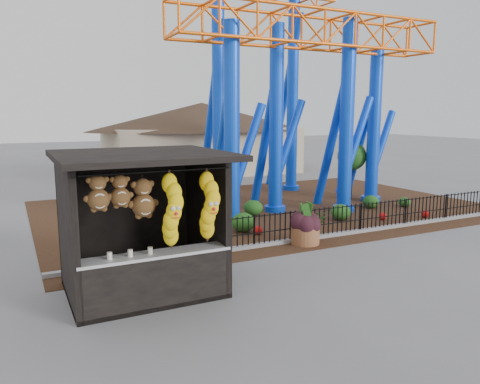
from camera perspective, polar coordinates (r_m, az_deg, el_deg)
name	(u,v)px	position (r m, az deg, el deg)	size (l,w,h in m)	color
ground	(285,286)	(11.05, 5.51, -11.30)	(120.00, 120.00, 0.00)	slate
mulch_bed	(265,208)	(19.65, 3.10, -1.94)	(18.00, 12.00, 0.02)	#331E11
curb	(341,234)	(15.59, 12.22, -5.00)	(18.00, 0.18, 0.12)	gray
prize_booth	(144,227)	(10.26, -11.57, -4.18)	(3.50, 3.40, 3.12)	black
picket_fence	(363,218)	(16.06, 14.79, -3.07)	(12.20, 0.06, 1.00)	black
roller_coaster	(288,51)	(20.17, 5.82, 16.70)	(11.00, 6.37, 10.82)	blue
terracotta_planter	(305,235)	(14.37, 7.93, -5.25)	(0.87, 0.87, 0.55)	#945936
planter_foliage	(305,216)	(14.23, 7.99, -2.94)	(0.70, 0.70, 0.64)	black
potted_plant	(311,227)	(14.43, 8.62, -4.23)	(0.92, 0.80, 1.03)	#1E5418
landscaping	(308,211)	(17.69, 8.25, -2.35)	(8.69, 3.76, 0.64)	#1E4D16
pavilion	(202,126)	(30.97, -4.66, 7.97)	(15.00, 15.00, 4.80)	#BFAD8C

